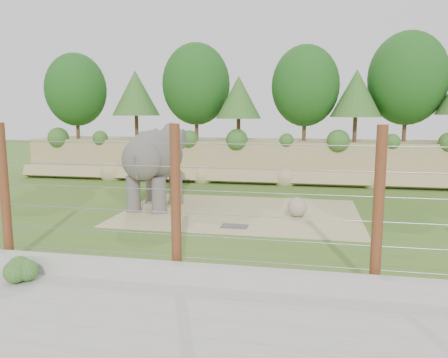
# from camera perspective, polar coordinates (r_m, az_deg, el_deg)

# --- Properties ---
(ground) EXTENTS (90.00, 90.00, 0.00)m
(ground) POSITION_cam_1_polar(r_m,az_deg,el_deg) (16.06, -1.38, -6.72)
(ground) COLOR #356320
(ground) RESTS_ON ground
(back_embankment) EXTENTS (30.00, 5.52, 8.77)m
(back_embankment) POSITION_cam_1_polar(r_m,az_deg,el_deg) (27.93, 5.46, 8.06)
(back_embankment) COLOR tan
(back_embankment) RESTS_ON ground
(dirt_patch) EXTENTS (10.00, 7.00, 0.02)m
(dirt_patch) POSITION_cam_1_polar(r_m,az_deg,el_deg) (18.83, 2.08, -4.38)
(dirt_patch) COLOR tan
(dirt_patch) RESTS_ON ground
(drain_grate) EXTENTS (1.00, 0.60, 0.03)m
(drain_grate) POSITION_cam_1_polar(r_m,az_deg,el_deg) (16.49, 1.37, -6.19)
(drain_grate) COLOR #262628
(drain_grate) RESTS_ON dirt_patch
(elephant) EXTENTS (2.27, 4.67, 3.68)m
(elephant) POSITION_cam_1_polar(r_m,az_deg,el_deg) (19.66, -9.01, 1.50)
(elephant) COLOR #59524F
(elephant) RESTS_ON ground
(stone_ball) EXTENTS (0.80, 0.80, 0.80)m
(stone_ball) POSITION_cam_1_polar(r_m,az_deg,el_deg) (18.16, 9.53, -3.65)
(stone_ball) COLOR gray
(stone_ball) RESTS_ON dirt_patch
(retaining_wall) EXTENTS (26.00, 0.35, 0.50)m
(retaining_wall) POSITION_cam_1_polar(r_m,az_deg,el_deg) (11.39, -6.93, -12.06)
(retaining_wall) COLOR #A19D95
(retaining_wall) RESTS_ON ground
(walkway) EXTENTS (26.00, 4.00, 0.01)m
(walkway) POSITION_cam_1_polar(r_m,az_deg,el_deg) (9.77, -10.70, -17.40)
(walkway) COLOR #A19D95
(walkway) RESTS_ON ground
(barrier_fence) EXTENTS (20.26, 0.26, 4.00)m
(barrier_fence) POSITION_cam_1_polar(r_m,az_deg,el_deg) (11.36, -6.32, -2.90)
(barrier_fence) COLOR #5C3217
(barrier_fence) RESTS_ON ground
(walkway_shrub) EXTENTS (0.64, 0.64, 0.64)m
(walkway_shrub) POSITION_cam_1_polar(r_m,az_deg,el_deg) (12.39, -25.41, -10.74)
(walkway_shrub) COLOR #244E1C
(walkway_shrub) RESTS_ON walkway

